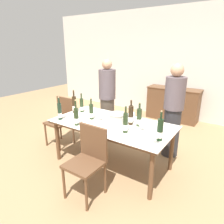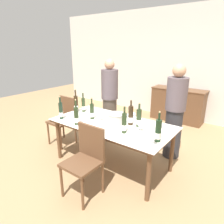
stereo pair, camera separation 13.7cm
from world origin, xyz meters
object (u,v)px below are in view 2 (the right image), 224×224
at_px(wine_glass_0, 129,116).
at_px(chair_near_front, 86,156).
at_px(wine_glass_5, 133,115).
at_px(person_guest_left, 175,113).
at_px(wine_bottle_3, 61,111).
at_px(chair_left_end, 64,117).
at_px(ice_bucket, 116,120).
at_px(wine_bottle_8, 131,116).
at_px(wine_bottle_4, 83,105).
at_px(person_host, 110,100).
at_px(wine_bottle_0, 76,104).
at_px(wine_glass_2, 100,115).
at_px(wine_bottle_7, 139,118).
at_px(wine_bottle_6, 92,112).
at_px(wine_glass_3, 160,126).
at_px(wine_glass_4, 141,125).
at_px(wine_bottle_5, 76,116).
at_px(wine_bottle_1, 124,124).
at_px(wine_bottle_2, 158,131).
at_px(dining_table, 112,127).
at_px(wine_glass_1, 154,137).
at_px(sideboard_cabinet, 177,105).

height_order(wine_glass_0, chair_near_front, chair_near_front).
distance_m(wine_glass_0, wine_glass_5, 0.14).
height_order(wine_glass_0, person_guest_left, person_guest_left).
height_order(wine_bottle_3, wine_glass_0, wine_bottle_3).
bearing_deg(chair_near_front, chair_left_end, 149.52).
distance_m(ice_bucket, wine_bottle_8, 0.25).
distance_m(wine_bottle_4, person_host, 0.65).
xyz_separation_m(ice_bucket, wine_bottle_0, (-1.00, 0.16, 0.03)).
relative_size(wine_bottle_8, wine_glass_2, 2.72).
bearing_deg(wine_bottle_7, wine_bottle_6, -167.66).
relative_size(wine_glass_0, person_guest_left, 0.09).
distance_m(wine_bottle_8, wine_glass_2, 0.51).
bearing_deg(chair_near_front, wine_glass_3, 51.01).
height_order(wine_bottle_3, wine_glass_4, wine_bottle_3).
height_order(wine_bottle_0, wine_bottle_6, wine_bottle_0).
bearing_deg(wine_glass_4, wine_glass_2, -178.58).
relative_size(ice_bucket, wine_bottle_5, 0.61).
bearing_deg(wine_bottle_5, person_guest_left, 48.42).
bearing_deg(wine_bottle_1, wine_bottle_6, 168.47).
height_order(wine_bottle_2, wine_glass_3, wine_bottle_2).
distance_m(wine_bottle_3, wine_glass_5, 1.17).
bearing_deg(wine_bottle_3, chair_near_front, -22.50).
relative_size(dining_table, wine_glass_1, 12.71).
distance_m(wine_bottle_2, wine_bottle_6, 1.21).
distance_m(chair_left_end, person_guest_left, 2.07).
xyz_separation_m(wine_glass_0, chair_left_end, (-1.42, -0.10, -0.30)).
relative_size(wine_bottle_1, chair_left_end, 0.41).
distance_m(wine_glass_1, wine_glass_4, 0.43).
xyz_separation_m(wine_bottle_1, wine_bottle_5, (-0.74, -0.18, -0.01)).
bearing_deg(wine_bottle_7, wine_glass_1, -42.59).
height_order(wine_glass_1, chair_left_end, chair_left_end).
bearing_deg(dining_table, chair_left_end, 176.10).
xyz_separation_m(sideboard_cabinet, person_guest_left, (0.55, -1.80, 0.38)).
height_order(dining_table, wine_bottle_7, wine_bottle_7).
distance_m(wine_bottle_0, wine_bottle_7, 1.24).
bearing_deg(wine_glass_1, chair_left_end, 170.20).
distance_m(wine_glass_1, person_host, 1.82).
bearing_deg(wine_bottle_0, wine_bottle_6, -11.04).
relative_size(wine_bottle_3, wine_bottle_5, 0.96).
bearing_deg(wine_glass_2, wine_glass_1, -13.70).
bearing_deg(wine_bottle_0, sideboard_cabinet, 69.63).
bearing_deg(wine_glass_0, wine_bottle_8, -43.45).
distance_m(wine_bottle_0, wine_bottle_1, 1.21).
distance_m(wine_bottle_6, wine_bottle_7, 0.79).
relative_size(wine_glass_4, chair_near_front, 0.15).
relative_size(wine_bottle_5, wine_glass_0, 2.66).
bearing_deg(wine_bottle_0, wine_bottle_1, -11.34).
distance_m(wine_bottle_3, chair_left_end, 0.70).
height_order(sideboard_cabinet, wine_glass_2, wine_glass_2).
bearing_deg(chair_near_front, wine_bottle_6, 126.47).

